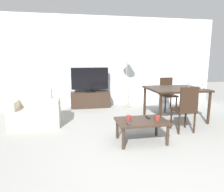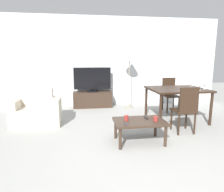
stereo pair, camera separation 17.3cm
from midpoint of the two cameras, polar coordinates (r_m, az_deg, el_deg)
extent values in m
plane|color=#9E9E99|center=(2.79, 11.99, -20.70)|extent=(18.00, 18.00, 0.00)
cube|color=silver|center=(6.26, -1.85, 9.73)|extent=(6.92, 0.06, 2.70)
cube|color=beige|center=(4.69, -21.94, -5.57)|extent=(0.67, 0.62, 0.39)
cube|color=beige|center=(4.81, -21.78, -0.44)|extent=(0.67, 0.20, 0.38)
cube|color=beige|center=(4.77, -27.02, -4.58)|extent=(0.18, 0.62, 0.57)
cube|color=beige|center=(4.60, -16.83, -4.40)|extent=(0.18, 0.62, 0.57)
cube|color=#38281E|center=(6.04, -7.02, -1.02)|extent=(1.15, 0.40, 0.47)
cylinder|color=black|center=(6.00, -7.08, 1.33)|extent=(0.32, 0.32, 0.03)
cylinder|color=black|center=(5.99, -7.09, 1.71)|extent=(0.04, 0.04, 0.05)
cube|color=black|center=(5.95, -7.16, 4.99)|extent=(1.09, 0.04, 0.64)
cube|color=black|center=(5.93, -7.15, 4.97)|extent=(1.05, 0.01, 0.60)
cube|color=#38281E|center=(3.50, 7.05, -7.16)|extent=(0.87, 0.57, 0.04)
cylinder|color=#38281E|center=(3.27, 1.71, -12.11)|extent=(0.05, 0.05, 0.36)
cylinder|color=#38281E|center=(3.50, 14.22, -10.87)|extent=(0.05, 0.05, 0.36)
cylinder|color=#38281E|center=(3.69, 0.15, -9.39)|extent=(0.05, 0.05, 0.36)
cylinder|color=#38281E|center=(3.90, 11.35, -8.51)|extent=(0.05, 0.05, 0.36)
cube|color=black|center=(4.91, 16.69, 1.98)|extent=(1.27, 1.08, 0.04)
cylinder|color=black|center=(4.32, 12.53, -4.13)|extent=(0.06, 0.06, 0.72)
cylinder|color=black|center=(4.88, 25.07, -3.20)|extent=(0.06, 0.06, 0.72)
cylinder|color=black|center=(5.19, 8.38, -1.53)|extent=(0.06, 0.06, 0.72)
cylinder|color=black|center=(5.67, 19.45, -1.01)|extent=(0.06, 0.06, 0.72)
cube|color=black|center=(4.20, 18.56, -3.80)|extent=(0.40, 0.40, 0.04)
cylinder|color=black|center=(4.33, 15.45, -6.34)|extent=(0.04, 0.04, 0.42)
cylinder|color=black|center=(4.47, 19.21, -5.99)|extent=(0.04, 0.04, 0.42)
cylinder|color=black|center=(4.05, 17.47, -7.60)|extent=(0.04, 0.04, 0.42)
cylinder|color=black|center=(4.21, 21.40, -7.16)|extent=(0.04, 0.04, 0.42)
cube|color=black|center=(4.00, 20.03, -0.91)|extent=(0.37, 0.04, 0.47)
cube|color=black|center=(5.74, 15.00, 0.13)|extent=(0.40, 0.40, 0.04)
cylinder|color=black|center=(5.57, 14.11, -2.52)|extent=(0.04, 0.04, 0.42)
cylinder|color=black|center=(5.72, 17.06, -2.35)|extent=(0.04, 0.04, 0.42)
cylinder|color=black|center=(5.86, 12.79, -1.83)|extent=(0.04, 0.04, 0.42)
cylinder|color=black|center=(6.00, 15.63, -1.68)|extent=(0.04, 0.04, 0.42)
cube|color=black|center=(5.86, 14.36, 2.86)|extent=(0.37, 0.04, 0.47)
cylinder|color=gray|center=(6.06, 3.32, -3.09)|extent=(0.24, 0.24, 0.02)
cylinder|color=gray|center=(5.93, 3.39, 3.42)|extent=(0.02, 0.02, 1.36)
cone|color=beige|center=(5.89, 3.48, 11.35)|extent=(0.36, 0.36, 0.28)
cube|color=#38383D|center=(3.28, 3.19, -7.80)|extent=(0.04, 0.15, 0.02)
cube|color=black|center=(3.64, 8.80, -6.03)|extent=(0.04, 0.15, 0.02)
cylinder|color=maroon|center=(3.44, 3.30, -6.28)|extent=(0.07, 0.07, 0.09)
cylinder|color=maroon|center=(3.52, 11.49, -6.22)|extent=(0.08, 0.08, 0.08)
cylinder|color=silver|center=(5.13, 20.17, 2.39)|extent=(0.06, 0.06, 0.01)
cylinder|color=silver|center=(5.12, 20.19, 2.82)|extent=(0.01, 0.01, 0.07)
sphere|color=silver|center=(5.11, 20.24, 3.58)|extent=(0.07, 0.07, 0.07)
cylinder|color=silver|center=(4.99, 23.42, 1.95)|extent=(0.06, 0.06, 0.01)
cylinder|color=silver|center=(4.98, 23.45, 2.39)|extent=(0.01, 0.01, 0.07)
sphere|color=silver|center=(4.97, 23.51, 3.18)|extent=(0.07, 0.07, 0.07)
cylinder|color=silver|center=(4.74, 22.33, 1.62)|extent=(0.06, 0.06, 0.01)
cylinder|color=silver|center=(4.73, 22.36, 2.09)|extent=(0.01, 0.01, 0.07)
sphere|color=silver|center=(4.73, 22.42, 2.92)|extent=(0.07, 0.07, 0.07)
camera|label=1|loc=(0.09, -91.15, -0.21)|focal=32.00mm
camera|label=2|loc=(0.09, 88.85, 0.21)|focal=32.00mm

